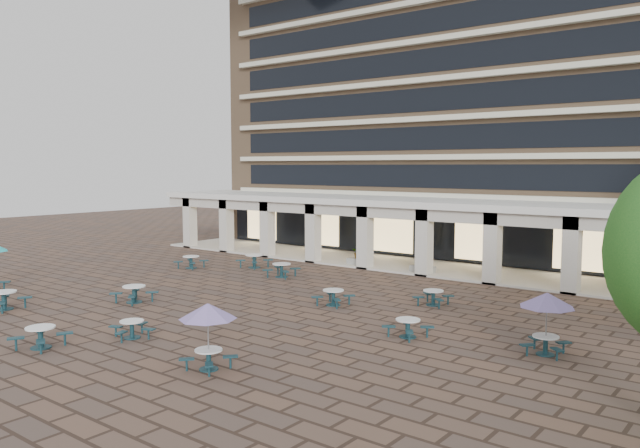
% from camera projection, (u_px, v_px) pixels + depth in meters
% --- Properties ---
extents(ground, '(120.00, 120.00, 0.00)m').
position_uv_depth(ground, '(252.00, 308.00, 28.67)').
color(ground, brown).
rests_on(ground, ground).
extents(apartment_building, '(40.00, 15.50, 25.20)m').
position_uv_depth(apartment_building, '(485.00, 86.00, 47.44)').
color(apartment_building, '#927152').
rests_on(apartment_building, ground).
extents(retail_arcade, '(42.00, 6.60, 4.40)m').
position_uv_depth(retail_arcade, '(413.00, 221.00, 39.98)').
color(retail_arcade, white).
rests_on(retail_arcade, ground).
extents(picnic_table_0, '(1.88, 1.88, 0.81)m').
position_uv_depth(picnic_table_0, '(134.00, 293.00, 29.72)').
color(picnic_table_0, '#163842').
rests_on(picnic_table_0, ground).
extents(picnic_table_1, '(2.18, 2.18, 0.84)m').
position_uv_depth(picnic_table_1, '(4.00, 299.00, 28.25)').
color(picnic_table_1, '#163842').
rests_on(picnic_table_1, ground).
extents(picnic_table_2, '(2.05, 2.05, 0.77)m').
position_uv_depth(picnic_table_2, '(41.00, 335.00, 22.27)').
color(picnic_table_2, '#163842').
rests_on(picnic_table_2, ground).
extents(picnic_table_5, '(1.84, 1.84, 0.68)m').
position_uv_depth(picnic_table_5, '(132.00, 328.00, 23.57)').
color(picnic_table_5, '#163842').
rests_on(picnic_table_5, ground).
extents(picnic_table_6, '(1.86, 1.86, 2.15)m').
position_uv_depth(picnic_table_6, '(208.00, 314.00, 19.77)').
color(picnic_table_6, '#163842').
rests_on(picnic_table_6, ground).
extents(picnic_table_7, '(1.77, 1.77, 0.71)m').
position_uv_depth(picnic_table_7, '(408.00, 326.00, 23.67)').
color(picnic_table_7, '#163842').
rests_on(picnic_table_7, ground).
extents(picnic_table_8, '(1.97, 1.97, 0.78)m').
position_uv_depth(picnic_table_8, '(191.00, 261.00, 39.72)').
color(picnic_table_8, '#163842').
rests_on(picnic_table_8, ground).
extents(picnic_table_9, '(2.06, 2.06, 0.81)m').
position_uv_depth(picnic_table_9, '(282.00, 269.00, 36.53)').
color(picnic_table_9, '#163842').
rests_on(picnic_table_9, ground).
extents(picnic_table_10, '(1.75, 1.75, 0.74)m').
position_uv_depth(picnic_table_10, '(333.00, 296.00, 29.12)').
color(picnic_table_10, '#163842').
rests_on(picnic_table_10, ground).
extents(picnic_table_11, '(1.87, 1.87, 2.16)m').
position_uv_depth(picnic_table_11, '(547.00, 302.00, 21.34)').
color(picnic_table_11, '#163842').
rests_on(picnic_table_11, ground).
extents(picnic_table_12, '(1.90, 1.90, 0.85)m').
position_uv_depth(picnic_table_12, '(254.00, 260.00, 39.91)').
color(picnic_table_12, '#163842').
rests_on(picnic_table_12, ground).
extents(picnic_table_13, '(1.68, 1.68, 0.71)m').
position_uv_depth(picnic_table_13, '(433.00, 296.00, 29.14)').
color(picnic_table_13, '#163842').
rests_on(picnic_table_13, ground).
extents(planter_left, '(1.50, 0.70, 1.33)m').
position_uv_depth(planter_left, '(358.00, 258.00, 40.54)').
color(planter_left, '#9A9A95').
rests_on(planter_left, ground).
extents(planter_right, '(1.50, 0.76, 1.36)m').
position_uv_depth(planter_right, '(423.00, 264.00, 37.63)').
color(planter_right, '#9A9A95').
rests_on(planter_right, ground).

